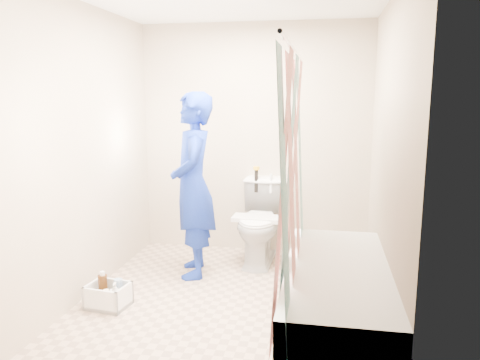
% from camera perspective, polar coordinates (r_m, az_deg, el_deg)
% --- Properties ---
extents(floor, '(2.60, 2.60, 0.00)m').
position_cam_1_polar(floor, '(4.00, -1.23, -14.26)').
color(floor, tan).
rests_on(floor, ground).
extents(wall_back, '(2.40, 0.02, 2.40)m').
position_cam_1_polar(wall_back, '(4.94, 1.76, 4.91)').
color(wall_back, tan).
rests_on(wall_back, ground).
extents(wall_front, '(2.40, 0.02, 2.40)m').
position_cam_1_polar(wall_front, '(2.43, -7.54, -0.81)').
color(wall_front, tan).
rests_on(wall_front, ground).
extents(wall_left, '(0.02, 2.60, 2.40)m').
position_cam_1_polar(wall_left, '(4.09, -18.05, 3.27)').
color(wall_left, tan).
rests_on(wall_left, ground).
extents(wall_right, '(0.02, 2.60, 2.40)m').
position_cam_1_polar(wall_right, '(3.62, 17.63, 2.46)').
color(wall_right, tan).
rests_on(wall_right, ground).
extents(bathtub, '(0.70, 1.75, 0.50)m').
position_cam_1_polar(bathtub, '(3.44, 11.68, -13.88)').
color(bathtub, white).
rests_on(bathtub, ground).
extents(curtain_rod, '(0.02, 1.90, 0.02)m').
position_cam_1_polar(curtain_rod, '(3.16, 6.62, 15.43)').
color(curtain_rod, silver).
rests_on(curtain_rod, wall_back).
extents(shower_curtain, '(0.06, 1.75, 1.80)m').
position_cam_1_polar(shower_curtain, '(3.21, 6.27, -1.32)').
color(shower_curtain, white).
rests_on(shower_curtain, curtain_rod).
extents(toilet, '(0.49, 0.82, 0.82)m').
position_cam_1_polar(toilet, '(4.71, 2.55, -5.13)').
color(toilet, white).
rests_on(toilet, ground).
extents(tank_lid, '(0.51, 0.24, 0.04)m').
position_cam_1_polar(tank_lid, '(4.56, 2.27, -4.70)').
color(tank_lid, silver).
rests_on(tank_lid, toilet).
extents(tank_internals, '(0.20, 0.07, 0.27)m').
position_cam_1_polar(tank_internals, '(4.84, 2.48, 0.14)').
color(tank_internals, black).
rests_on(tank_internals, toilet).
extents(plumber, '(0.56, 0.71, 1.70)m').
position_cam_1_polar(plumber, '(4.30, -5.74, -0.68)').
color(plumber, navy).
rests_on(plumber, ground).
extents(cleaning_caddy, '(0.34, 0.29, 0.24)m').
position_cam_1_polar(cleaning_caddy, '(3.97, -15.66, -13.52)').
color(cleaning_caddy, silver).
rests_on(cleaning_caddy, ground).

